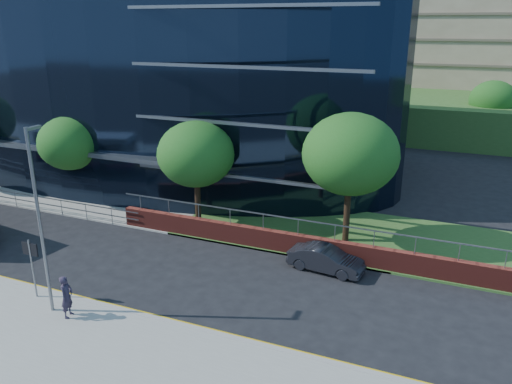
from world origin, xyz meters
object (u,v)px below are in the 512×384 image
at_px(streetlight_east, 40,217).
at_px(parked_car, 326,259).
at_px(tree_far_d, 351,154).
at_px(tree_dist_e, 493,100).
at_px(pedestrian, 67,297).
at_px(street_sign, 31,256).
at_px(tree_far_b, 70,143).
at_px(tree_far_c, 196,154).

distance_m(streetlight_east, parked_car, 13.47).
bearing_deg(tree_far_d, streetlight_east, -129.40).
relative_size(tree_dist_e, pedestrian, 3.48).
bearing_deg(street_sign, tree_dist_e, 64.88).
distance_m(tree_dist_e, pedestrian, 45.72).
relative_size(tree_dist_e, parked_car, 1.70).
distance_m(street_sign, pedestrian, 2.82).
relative_size(street_sign, pedestrian, 1.50).
relative_size(tree_far_d, tree_dist_e, 1.14).
height_order(street_sign, parked_car, street_sign).
bearing_deg(tree_far_b, tree_far_d, 1.51).
bearing_deg(tree_far_d, pedestrian, -126.14).
height_order(tree_far_b, tree_far_c, tree_far_c).
height_order(tree_far_d, streetlight_east, streetlight_east).
height_order(tree_far_c, pedestrian, tree_far_c).
xyz_separation_m(tree_far_c, tree_dist_e, (17.00, 31.00, 0.00)).
distance_m(parked_car, pedestrian, 12.26).
bearing_deg(parked_car, tree_far_c, 78.29).
bearing_deg(tree_far_c, parked_car, -17.81).
distance_m(street_sign, tree_far_d, 16.61).
bearing_deg(tree_far_d, street_sign, -134.78).
height_order(tree_far_d, tree_dist_e, tree_far_d).
height_order(tree_far_d, parked_car, tree_far_d).
xyz_separation_m(tree_dist_e, pedestrian, (-16.99, -42.31, -3.45)).
relative_size(streetlight_east, pedestrian, 4.27).
distance_m(tree_far_c, pedestrian, 11.82).
xyz_separation_m(street_sign, streetlight_east, (1.50, -0.59, 2.29)).
relative_size(tree_far_c, streetlight_east, 0.81).
relative_size(street_sign, tree_dist_e, 0.43).
xyz_separation_m(tree_far_b, tree_far_c, (10.00, -0.50, 0.33)).
xyz_separation_m(tree_far_b, tree_dist_e, (27.00, 30.50, 0.33)).
height_order(tree_dist_e, streetlight_east, streetlight_east).
bearing_deg(tree_far_b, tree_dist_e, 48.48).
distance_m(street_sign, parked_car, 13.84).
relative_size(tree_far_c, parked_car, 1.70).
xyz_separation_m(tree_far_d, tree_dist_e, (8.00, 30.00, -0.65)).
height_order(tree_dist_e, pedestrian, tree_dist_e).
distance_m(streetlight_east, pedestrian, 3.51).
relative_size(streetlight_east, parked_car, 2.08).
relative_size(tree_far_b, streetlight_east, 0.76).
height_order(tree_far_b, tree_far_d, tree_far_d).
bearing_deg(tree_far_d, parked_car, -91.83).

